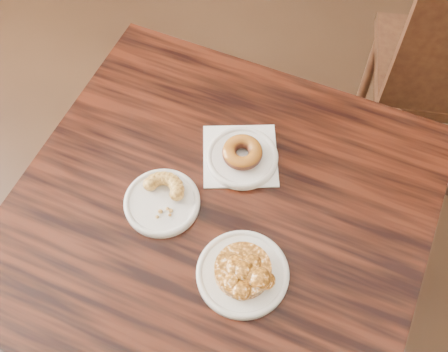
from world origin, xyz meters
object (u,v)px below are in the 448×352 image
at_px(apple_fritter, 243,269).
at_px(chair_far, 440,68).
at_px(glazed_donut, 242,152).
at_px(cafe_table, 217,282).
at_px(cruller_fragment, 161,198).

bearing_deg(apple_fritter, chair_far, 74.12).
bearing_deg(glazed_donut, apple_fritter, -67.79).
bearing_deg(chair_far, glazed_donut, 47.89).
bearing_deg(apple_fritter, glazed_donut, 112.21).
xyz_separation_m(cafe_table, apple_fritter, (0.10, -0.09, 0.40)).
height_order(chair_far, apple_fritter, chair_far).
height_order(chair_far, cruller_fragment, chair_far).
bearing_deg(cafe_table, apple_fritter, -43.39).
height_order(glazed_donut, cruller_fragment, glazed_donut).
bearing_deg(chair_far, apple_fritter, 59.09).
distance_m(chair_far, apple_fritter, 1.06).
bearing_deg(cruller_fragment, glazed_donut, 55.65).
relative_size(chair_far, glazed_donut, 10.54).
bearing_deg(chair_far, cafe_table, 52.01).
bearing_deg(apple_fritter, cruller_fragment, 159.51).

